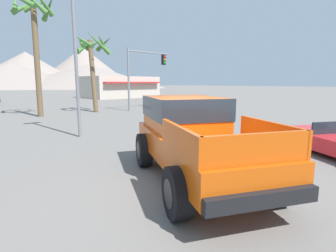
{
  "coord_description": "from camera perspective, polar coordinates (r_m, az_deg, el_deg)",
  "views": [
    {
      "loc": [
        -4.34,
        -3.8,
        2.32
      ],
      "look_at": [
        0.26,
        1.01,
        1.21
      ],
      "focal_mm": 28.0,
      "sensor_mm": 36.0,
      "label": 1
    }
  ],
  "objects": [
    {
      "name": "palm_tree_leaning",
      "position": [
        20.18,
        -27.22,
        19.06
      ],
      "size": [
        2.94,
        2.89,
        8.03
      ],
      "color": "brown",
      "rests_on": "ground_plane"
    },
    {
      "name": "distant_mountain_range",
      "position": [
        133.88,
        -29.34,
        10.68
      ],
      "size": [
        166.61,
        91.77,
        21.3
      ],
      "color": "gray",
      "rests_on": "ground_plane"
    },
    {
      "name": "street_lamp_post",
      "position": [
        11.99,
        -19.85,
        20.94
      ],
      "size": [
        0.9,
        0.24,
        8.07
      ],
      "color": "slate",
      "rests_on": "ground_plane"
    },
    {
      "name": "orange_pickup_truck",
      "position": [
        6.43,
        5.23,
        -1.45
      ],
      "size": [
        4.0,
        5.36,
        1.95
      ],
      "rotation": [
        0.0,
        0.0,
        -0.48
      ],
      "color": "#CC4C0C",
      "rests_on": "ground_plane"
    },
    {
      "name": "storefront_building",
      "position": [
        42.35,
        -10.5,
        8.34
      ],
      "size": [
        10.86,
        7.6,
        3.22
      ],
      "color": "#BCB2A3",
      "rests_on": "ground_plane"
    },
    {
      "name": "traffic_light_main",
      "position": [
        23.09,
        -4.84,
        12.68
      ],
      "size": [
        4.52,
        0.38,
        5.11
      ],
      "color": "slate",
      "rests_on": "ground_plane"
    },
    {
      "name": "palm_tree_tall",
      "position": [
        21.71,
        -16.03,
        14.99
      ],
      "size": [
        2.6,
        2.61,
        6.02
      ],
      "color": "brown",
      "rests_on": "ground_plane"
    },
    {
      "name": "ground_plane",
      "position": [
        6.22,
        4.87,
        -12.5
      ],
      "size": [
        320.0,
        320.0,
        0.0
      ],
      "primitive_type": "plane",
      "color": "slate"
    }
  ]
}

